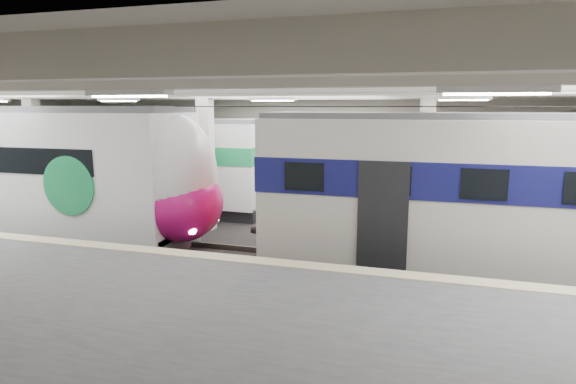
% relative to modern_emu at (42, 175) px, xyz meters
% --- Properties ---
extents(station_hall, '(36.00, 24.00, 5.75)m').
position_rel_modern_emu_xyz_m(station_hall, '(7.86, -1.74, 0.93)').
color(station_hall, black).
rests_on(station_hall, ground).
extents(modern_emu, '(14.72, 3.04, 4.71)m').
position_rel_modern_emu_xyz_m(modern_emu, '(0.00, 0.00, 0.00)').
color(modern_emu, white).
rests_on(modern_emu, ground).
extents(older_rer, '(13.81, 3.05, 4.54)m').
position_rel_modern_emu_xyz_m(older_rer, '(15.33, 0.00, 0.07)').
color(older_rer, beige).
rests_on(older_rer, ground).
extents(far_train, '(13.00, 3.00, 4.17)m').
position_rel_modern_emu_xyz_m(far_train, '(-0.14, 5.50, -0.15)').
color(far_train, white).
rests_on(far_train, ground).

